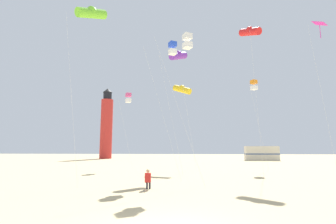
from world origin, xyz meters
name	(u,v)px	position (x,y,z in m)	size (l,w,h in m)	color
kite_flyer_standing	(148,179)	(-1.89, 7.52, 0.61)	(0.35, 0.52, 1.16)	red
kite_box_white	(187,41)	(0.42, 10.99, 10.40)	(3.43, 2.82, 11.00)	silver
kite_box_rainbow	(128,98)	(-6.96, 22.13, 8.42)	(2.01, 1.44, 9.01)	silver
kite_tube_gold	(182,89)	(-0.39, 21.15, 9.10)	(2.71, 2.58, 9.81)	silver
kite_tube_scarlet	(250,32)	(6.29, 15.97, 13.34)	(1.88, 2.50, 14.05)	silver
kite_tube_violet	(178,56)	(-0.57, 16.76, 11.51)	(2.85, 3.15, 12.22)	silver
kite_box_blue	(173,48)	(-0.95, 14.07, 11.16)	(3.33, 2.92, 11.76)	silver
kite_diamond_magenta	(320,30)	(10.51, 11.93, 11.29)	(1.47, 1.47, 12.06)	silver
kite_tube_lime	(92,13)	(-6.55, 9.41, 12.20)	(2.72, 3.00, 12.90)	silver
kite_box_orange	(254,85)	(7.92, 22.08, 9.64)	(1.69, 1.35, 10.23)	silver
lighthouse_distant	(107,125)	(-19.54, 50.77, 7.84)	(2.80, 2.80, 16.80)	red
rv_van_cream	(261,153)	(14.50, 45.44, 1.39)	(6.50, 2.52, 2.80)	beige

